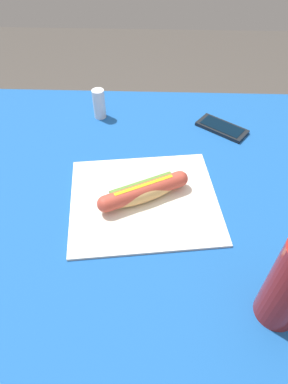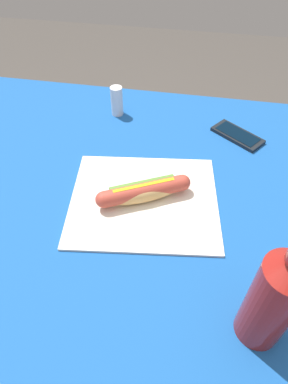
% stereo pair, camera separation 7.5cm
% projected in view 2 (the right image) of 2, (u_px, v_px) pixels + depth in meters
% --- Properties ---
extents(ground_plane, '(6.00, 6.00, 0.00)m').
position_uv_depth(ground_plane, '(128.00, 316.00, 1.33)').
color(ground_plane, '#47423D').
rests_on(ground_plane, ground).
extents(dining_table, '(1.12, 0.94, 0.73)m').
position_uv_depth(dining_table, '(120.00, 223.00, 0.89)').
color(dining_table, brown).
rests_on(dining_table, ground).
extents(paper_wrapper, '(0.37, 0.33, 0.01)m').
position_uv_depth(paper_wrapper, '(144.00, 200.00, 0.77)').
color(paper_wrapper, silver).
rests_on(paper_wrapper, dining_table).
extents(hot_dog, '(0.20, 0.12, 0.05)m').
position_uv_depth(hot_dog, '(144.00, 191.00, 0.75)').
color(hot_dog, tan).
rests_on(hot_dog, paper_wrapper).
extents(cell_phone, '(0.15, 0.14, 0.01)m').
position_uv_depth(cell_phone, '(237.00, 135.00, 0.93)').
color(cell_phone, black).
rests_on(cell_phone, dining_table).
extents(soda_bottle, '(0.07, 0.07, 0.26)m').
position_uv_depth(soda_bottle, '(274.00, 299.00, 0.48)').
color(soda_bottle, maroon).
rests_on(soda_bottle, dining_table).
extents(salt_shaker, '(0.04, 0.04, 0.09)m').
position_uv_depth(salt_shaker, '(117.00, 101.00, 0.99)').
color(salt_shaker, silver).
rests_on(salt_shaker, dining_table).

